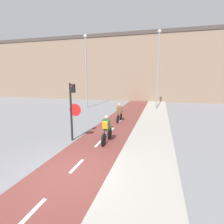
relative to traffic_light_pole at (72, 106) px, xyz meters
The scene contains 9 objects.
ground_plane 3.94m from the traffic_light_pole, 64.38° to the right, with size 120.00×120.00×0.00m, color gray.
bike_lane 3.93m from the traffic_light_pole, 64.37° to the right, with size 2.71×60.00×0.02m.
sidewalk_strip 5.43m from the traffic_light_pole, 37.48° to the right, with size 2.40×60.00×0.05m.
building_row_background 20.97m from the traffic_light_pole, 85.90° to the left, with size 60.00×5.20×10.04m.
traffic_light_pole is the anchor object (origin of this frame).
street_lamp_far 11.53m from the traffic_light_pole, 109.57° to the left, with size 0.36×0.36×8.10m.
street_lamp_sidewalk 12.50m from the traffic_light_pole, 70.34° to the left, with size 0.36×0.36×8.29m.
cyclist_near 2.21m from the traffic_light_pole, ahead, with size 0.46×1.76×1.49m.
cyclist_far 5.19m from the traffic_light_pole, 73.31° to the left, with size 0.46×1.74×1.46m.
Camera 1 is at (2.96, -5.14, 3.32)m, focal length 28.00 mm.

